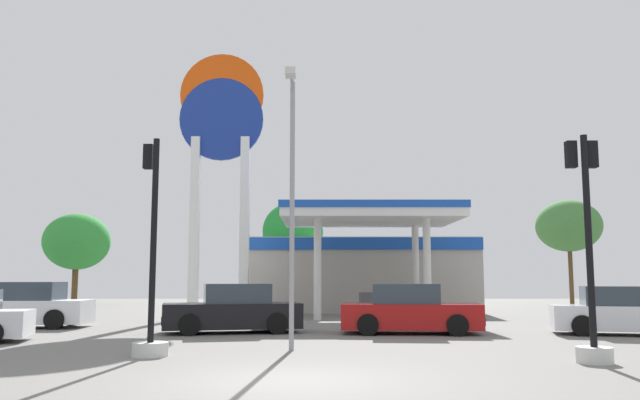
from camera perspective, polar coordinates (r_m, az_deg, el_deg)
ground_plane at (r=11.21m, az=-2.80°, el=-15.66°), size 90.00×90.00×0.00m
gas_station at (r=34.57m, az=3.53°, el=-6.22°), size 11.73×12.70×4.85m
station_pole_sign at (r=30.36m, az=-8.83°, el=4.56°), size 3.88×0.56×12.19m
car_0 at (r=21.04m, az=-7.81°, el=-9.62°), size 4.59×2.68×1.54m
car_2 at (r=20.72m, az=7.79°, el=-9.66°), size 4.43×2.24×1.54m
car_3 at (r=25.16m, az=-24.68°, el=-8.56°), size 4.54×2.24×1.59m
car_4 at (r=22.08m, az=24.92°, el=-9.00°), size 4.41×2.70×1.47m
traffic_signal_0 at (r=15.05m, az=-14.78°, el=-8.19°), size 0.79×0.79×4.89m
traffic_signal_2 at (r=14.51m, az=22.58°, el=-6.61°), size 0.73×0.73×4.71m
tree_0 at (r=44.86m, az=-20.76°, el=-3.46°), size 4.24×4.24×5.91m
tree_1 at (r=40.57m, az=-2.52°, el=-2.81°), size 3.80×3.80×6.50m
tree_2 at (r=44.27m, az=20.96°, el=-2.16°), size 4.10×4.10×6.70m
corner_streetlamp at (r=15.68m, az=-2.61°, el=1.45°), size 0.24×1.48×6.59m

